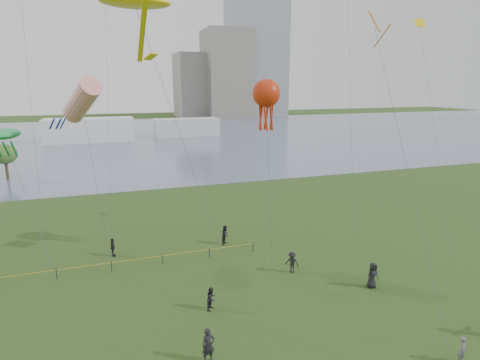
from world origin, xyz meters
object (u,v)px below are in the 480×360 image
object	(u,v)px
kite_flyer	(463,350)
kite_stingray	(136,3)
fence	(25,277)
kite_octopus	(266,94)

from	to	relation	value
kite_flyer	kite_stingray	size ratio (longest dim) A/B	0.07
fence	kite_flyer	xyz separation A→B (m)	(23.43, -17.33, 0.22)
fence	kite_octopus	distance (m)	22.84
kite_stingray	kite_octopus	size ratio (longest dim) A/B	1.41
kite_stingray	kite_octopus	xyz separation A→B (m)	(9.19, -4.36, -6.86)
fence	kite_flyer	world-z (taller)	kite_flyer
kite_octopus	fence	bearing A→B (deg)	-162.64
kite_octopus	kite_stingray	bearing A→B (deg)	176.20
fence	kite_stingray	distance (m)	22.34
fence	kite_octopus	xyz separation A→B (m)	(18.61, -1.36, 13.17)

